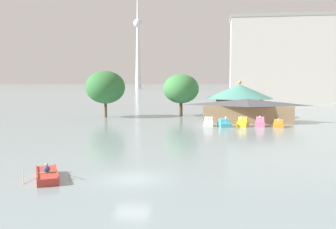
% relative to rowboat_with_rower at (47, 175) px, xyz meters
% --- Properties ---
extents(ground_plane, '(2000.00, 2000.00, 0.00)m').
position_rel_rowboat_with_rower_xyz_m(ground_plane, '(5.97, 0.94, -0.29)').
color(ground_plane, gray).
extents(rowboat_with_rower, '(3.64, 4.35, 1.29)m').
position_rel_rowboat_with_rower_xyz_m(rowboat_with_rower, '(0.00, 0.00, 0.00)').
color(rowboat_with_rower, '#B7382D').
rests_on(rowboat_with_rower, ground).
extents(pedal_boat_white, '(1.54, 2.93, 1.51)m').
position_rel_rowboat_with_rower_xyz_m(pedal_boat_white, '(10.33, 33.49, 0.26)').
color(pedal_boat_white, white).
rests_on(pedal_boat_white, ground).
extents(pedal_boat_cyan, '(2.15, 2.85, 1.67)m').
position_rel_rowboat_with_rower_xyz_m(pedal_boat_cyan, '(12.76, 33.21, 0.19)').
color(pedal_boat_cyan, '#4CB7CC').
rests_on(pedal_boat_cyan, ground).
extents(pedal_boat_yellow, '(2.08, 2.80, 1.62)m').
position_rel_rowboat_with_rower_xyz_m(pedal_boat_yellow, '(15.60, 34.01, 0.29)').
color(pedal_boat_yellow, yellow).
rests_on(pedal_boat_yellow, ground).
extents(pedal_boat_pink, '(1.75, 2.88, 1.73)m').
position_rel_rowboat_with_rower_xyz_m(pedal_boat_pink, '(18.27, 34.46, 0.28)').
color(pedal_boat_pink, pink).
rests_on(pedal_boat_pink, ground).
extents(pedal_boat_orange, '(1.93, 2.97, 1.41)m').
position_rel_rowboat_with_rower_xyz_m(pedal_boat_orange, '(20.96, 33.96, 0.16)').
color(pedal_boat_orange, orange).
rests_on(pedal_boat_orange, ground).
extents(boathouse, '(15.89, 6.95, 3.99)m').
position_rel_rowboat_with_rower_xyz_m(boathouse, '(16.63, 40.41, 1.80)').
color(boathouse, '#9E7F5B').
rests_on(boathouse, ground).
extents(green_roof_pavilion, '(12.87, 12.87, 7.13)m').
position_rel_rowboat_with_rower_xyz_m(green_roof_pavilion, '(15.80, 49.51, 3.49)').
color(green_roof_pavilion, brown).
rests_on(green_roof_pavilion, ground).
extents(shoreline_tree_tall_left, '(7.62, 7.62, 9.03)m').
position_rel_rowboat_with_rower_xyz_m(shoreline_tree_tall_left, '(-10.00, 45.48, 5.56)').
color(shoreline_tree_tall_left, brown).
rests_on(shoreline_tree_tall_left, ground).
extents(shoreline_tree_mid, '(7.17, 7.17, 8.44)m').
position_rel_rowboat_with_rower_xyz_m(shoreline_tree_mid, '(4.25, 50.18, 5.20)').
color(shoreline_tree_mid, brown).
rests_on(shoreline_tree_mid, ground).
extents(background_building_block, '(36.69, 14.11, 27.98)m').
position_rel_rowboat_with_rower_xyz_m(background_building_block, '(33.22, 102.42, 13.72)').
color(background_building_block, beige).
rests_on(background_building_block, ground).
extents(distant_broadcast_tower, '(8.67, 8.67, 136.48)m').
position_rel_rowboat_with_rower_xyz_m(distant_broadcast_tower, '(-70.23, 344.14, 58.48)').
color(distant_broadcast_tower, silver).
rests_on(distant_broadcast_tower, ground).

